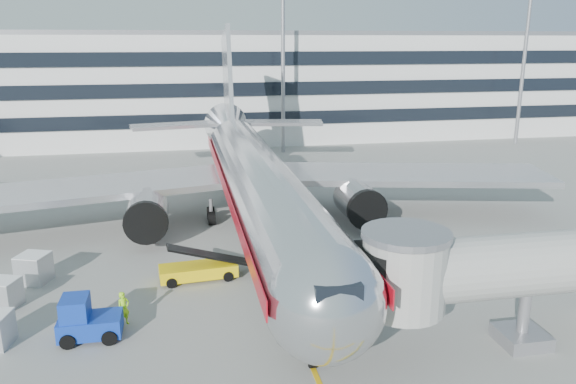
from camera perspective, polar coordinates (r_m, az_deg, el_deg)
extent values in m
plane|color=gray|center=(33.66, -0.74, -10.11)|extent=(180.00, 180.00, 0.00)
cube|color=#E1A80B|center=(42.80, -3.15, -4.47)|extent=(0.25, 70.00, 0.01)
cylinder|color=silver|center=(39.66, -2.84, 0.29)|extent=(5.00, 36.00, 5.00)
sphere|color=silver|center=(23.04, 3.78, -11.09)|extent=(5.00, 5.00, 5.00)
cone|color=silver|center=(61.93, -5.94, 6.21)|extent=(5.00, 10.00, 5.00)
cube|color=black|center=(21.25, 4.87, -10.11)|extent=(1.80, 1.20, 0.90)
cube|color=#B7B7BC|center=(48.44, 11.60, 1.77)|extent=(24.95, 12.07, 0.50)
cube|color=#B7B7BC|center=(45.45, -20.31, 0.24)|extent=(24.95, 12.07, 0.50)
cylinder|color=#99999E|center=(43.86, 7.21, -1.06)|extent=(3.00, 4.20, 3.00)
cylinder|color=#99999E|center=(41.84, -14.12, -2.22)|extent=(3.00, 4.20, 3.00)
cylinder|color=black|center=(42.05, 8.05, -1.81)|extent=(3.10, 0.50, 3.10)
cylinder|color=black|center=(39.93, -14.25, -3.06)|extent=(3.10, 0.50, 3.10)
cube|color=#B7B7BC|center=(61.90, -6.10, 10.30)|extent=(0.45, 9.39, 13.72)
cube|color=#B7B7BC|center=(63.53, -1.06, 7.06)|extent=(10.41, 4.94, 0.35)
cube|color=#B7B7BC|center=(62.59, -11.10, 6.66)|extent=(10.41, 4.94, 0.35)
cylinder|color=gray|center=(26.32, 2.50, -15.65)|extent=(0.24, 0.24, 1.80)
cylinder|color=black|center=(26.55, 2.49, -16.48)|extent=(0.35, 0.90, 0.90)
cylinder|color=gray|center=(46.74, 0.03, -1.45)|extent=(0.30, 0.30, 2.00)
cylinder|color=gray|center=(45.99, -7.82, -1.88)|extent=(0.30, 0.30, 2.00)
cube|color=#A30B18|center=(40.00, 0.73, 0.88)|extent=(0.06, 38.00, 0.90)
cube|color=#A30B18|center=(39.31, -6.48, 0.53)|extent=(0.06, 38.00, 0.90)
cylinder|color=#A8A8A3|center=(28.96, 23.38, -6.72)|extent=(13.00, 3.00, 3.00)
cylinder|color=#A8A8A3|center=(26.03, 11.70, -8.18)|extent=(3.80, 3.80, 3.40)
cylinder|color=gray|center=(25.35, 11.93, -4.23)|extent=(4.00, 4.00, 0.30)
cube|color=black|center=(25.58, 8.99, -8.47)|extent=(1.40, 2.60, 2.60)
cylinder|color=gray|center=(29.97, 22.85, -11.35)|extent=(0.56, 0.56, 3.20)
cube|color=gray|center=(30.52, 22.60, -13.46)|extent=(2.20, 2.20, 0.70)
cylinder|color=black|center=(30.06, 21.13, -13.75)|extent=(0.35, 0.70, 0.70)
cylinder|color=black|center=(31.00, 24.03, -13.16)|extent=(0.35, 0.70, 0.70)
cube|color=silver|center=(88.38, -7.64, 10.59)|extent=(150.00, 24.00, 15.00)
cube|color=black|center=(76.74, -6.97, 7.30)|extent=(150.00, 0.30, 1.80)
cube|color=black|center=(76.30, -7.07, 10.28)|extent=(150.00, 0.30, 1.80)
cube|color=black|center=(76.07, -7.17, 13.28)|extent=(150.00, 0.30, 1.80)
cube|color=gray|center=(88.11, -7.83, 15.65)|extent=(150.00, 24.00, 0.60)
cylinder|color=gray|center=(73.21, -0.51, 13.72)|extent=(0.50, 0.50, 25.00)
cylinder|color=gray|center=(86.18, 22.92, 12.78)|extent=(0.50, 0.50, 25.00)
cube|color=#E0BE09|center=(35.49, -9.10, -7.88)|extent=(4.86, 2.15, 0.75)
cube|color=black|center=(35.13, -9.16, -6.43)|extent=(5.05, 1.63, 1.65)
cylinder|color=black|center=(36.15, -11.96, -8.05)|extent=(0.67, 0.36, 0.64)
cylinder|color=black|center=(34.77, -11.75, -9.01)|extent=(0.67, 0.36, 0.64)
cylinder|color=black|center=(36.50, -6.54, -7.57)|extent=(0.67, 0.36, 0.64)
cylinder|color=black|center=(35.14, -6.11, -8.49)|extent=(0.67, 0.36, 0.64)
cube|color=#0E319F|center=(30.24, -19.42, -12.66)|extent=(3.02, 1.73, 0.97)
cube|color=#0E319F|center=(29.93, -20.82, -11.03)|extent=(1.30, 1.62, 1.18)
cube|color=black|center=(29.77, -20.89, -10.38)|extent=(1.19, 1.40, 0.11)
cylinder|color=black|center=(31.26, -20.94, -12.52)|extent=(0.75, 0.33, 0.75)
cylinder|color=black|center=(29.86, -21.47, -13.94)|extent=(0.75, 0.33, 0.75)
cylinder|color=black|center=(30.95, -17.34, -12.47)|extent=(0.75, 0.33, 0.75)
cylinder|color=black|center=(29.54, -17.68, -13.90)|extent=(0.75, 0.33, 0.75)
cube|color=#B2B5B9|center=(37.97, -24.40, -7.10)|extent=(2.15, 2.15, 1.73)
cube|color=white|center=(37.66, -24.55, -5.85)|extent=(2.15, 2.15, 0.06)
cube|color=#B2B5B9|center=(35.34, -26.90, -9.21)|extent=(1.92, 1.92, 1.56)
cube|color=white|center=(35.04, -27.06, -8.01)|extent=(1.92, 1.92, 0.06)
imported|color=#9AE918|center=(30.93, -16.36, -11.29)|extent=(0.79, 0.75, 1.83)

